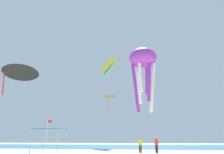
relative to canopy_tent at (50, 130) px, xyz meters
The scene contains 9 objects.
ocean_strip 25.45m from the canopy_tent, 73.12° to the left, with size 110.00×24.03×0.03m, color #1E6B93.
canopy_tent is the anchor object (origin of this frame).
person_near_tent 12.54m from the canopy_tent, 23.54° to the left, with size 0.44×0.46×1.85m.
person_leftmost 10.92m from the canopy_tent, 28.85° to the left, with size 0.42×0.43×1.79m.
banner_flag 5.83m from the canopy_tent, 115.93° to the left, with size 0.61×0.06×3.98m.
kite_diamond_orange 19.81m from the canopy_tent, 79.48° to the left, with size 2.42×2.42×3.03m.
kite_delta_black 10.22m from the canopy_tent, 153.42° to the left, with size 5.92×5.96×4.27m.
kite_parafoil_yellow 28.23m from the canopy_tent, 84.27° to the left, with size 3.90×3.98×3.20m.
kite_octopus_purple 13.16m from the canopy_tent, 11.61° to the left, with size 4.20×4.20×7.65m.
Camera 1 is at (2.95, -21.89, 1.74)m, focal length 37.25 mm.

